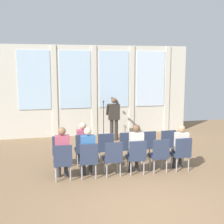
% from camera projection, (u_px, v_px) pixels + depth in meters
% --- Properties ---
extents(ground_plane, '(17.07, 17.07, 0.00)m').
position_uv_depth(ground_plane, '(147.00, 205.00, 6.21)').
color(ground_plane, '#846647').
extents(rear_partition, '(8.03, 0.14, 3.70)m').
position_uv_depth(rear_partition, '(96.00, 89.00, 12.23)').
color(rear_partition, beige).
rests_on(rear_partition, ground).
extents(speaker, '(0.52, 0.69, 1.67)m').
position_uv_depth(speaker, '(114.00, 116.00, 11.45)').
color(speaker, '#332D28').
rests_on(speaker, ground).
extents(mic_stand, '(0.28, 0.28, 1.55)m').
position_uv_depth(mic_stand, '(104.00, 131.00, 11.59)').
color(mic_stand, black).
rests_on(mic_stand, ground).
extents(chair_r0_c0, '(0.46, 0.44, 0.94)m').
position_uv_depth(chair_r0_c0, '(61.00, 149.00, 8.45)').
color(chair_r0_c0, '#99999E').
rests_on(chair_r0_c0, ground).
extents(chair_r0_c1, '(0.46, 0.44, 0.94)m').
position_uv_depth(chair_r0_c1, '(83.00, 148.00, 8.59)').
color(chair_r0_c1, '#99999E').
rests_on(chair_r0_c1, ground).
extents(audience_r0_c1, '(0.36, 0.39, 1.27)m').
position_uv_depth(audience_r0_c1, '(83.00, 141.00, 8.65)').
color(audience_r0_c1, '#2D2D33').
rests_on(audience_r0_c1, ground).
extents(chair_r0_c2, '(0.46, 0.44, 0.94)m').
position_uv_depth(chair_r0_c2, '(105.00, 146.00, 8.73)').
color(chair_r0_c2, '#99999E').
rests_on(chair_r0_c2, ground).
extents(chair_r0_c3, '(0.46, 0.44, 0.94)m').
position_uv_depth(chair_r0_c3, '(126.00, 145.00, 8.87)').
color(chair_r0_c3, '#99999E').
rests_on(chair_r0_c3, ground).
extents(chair_r0_c4, '(0.46, 0.44, 0.94)m').
position_uv_depth(chair_r0_c4, '(147.00, 144.00, 9.02)').
color(chair_r0_c4, '#99999E').
rests_on(chair_r0_c4, ground).
extents(chair_r0_c5, '(0.46, 0.44, 0.94)m').
position_uv_depth(chair_r0_c5, '(167.00, 143.00, 9.16)').
color(chair_r0_c5, '#99999E').
rests_on(chair_r0_c5, ground).
extents(chair_r1_c0, '(0.46, 0.44, 0.94)m').
position_uv_depth(chair_r1_c0, '(63.00, 160.00, 7.47)').
color(chair_r1_c0, '#99999E').
rests_on(chair_r1_c0, ground).
extents(audience_r1_c0, '(0.36, 0.39, 1.37)m').
position_uv_depth(audience_r1_c0, '(62.00, 151.00, 7.51)').
color(audience_r1_c0, '#2D2D33').
rests_on(audience_r1_c0, ground).
extents(chair_r1_c1, '(0.46, 0.44, 0.94)m').
position_uv_depth(chair_r1_c1, '(88.00, 158.00, 7.61)').
color(chair_r1_c1, '#99999E').
rests_on(chair_r1_c1, ground).
extents(audience_r1_c1, '(0.36, 0.39, 1.34)m').
position_uv_depth(audience_r1_c1, '(88.00, 150.00, 7.66)').
color(audience_r1_c1, '#2D2D33').
rests_on(audience_r1_c1, ground).
extents(chair_r1_c2, '(0.46, 0.44, 0.94)m').
position_uv_depth(chair_r1_c2, '(113.00, 157.00, 7.75)').
color(chair_r1_c2, '#99999E').
rests_on(chair_r1_c2, ground).
extents(chair_r1_c3, '(0.46, 0.44, 0.94)m').
position_uv_depth(chair_r1_c3, '(137.00, 155.00, 7.90)').
color(chair_r1_c3, '#99999E').
rests_on(chair_r1_c3, ground).
extents(audience_r1_c3, '(0.36, 0.39, 1.35)m').
position_uv_depth(audience_r1_c3, '(136.00, 146.00, 7.94)').
color(audience_r1_c3, '#2D2D33').
rests_on(audience_r1_c3, ground).
extents(chair_r1_c4, '(0.46, 0.44, 0.94)m').
position_uv_depth(chair_r1_c4, '(159.00, 153.00, 8.04)').
color(chair_r1_c4, '#99999E').
rests_on(chair_r1_c4, ground).
extents(chair_r1_c5, '(0.46, 0.44, 0.94)m').
position_uv_depth(chair_r1_c5, '(182.00, 152.00, 8.18)').
color(chair_r1_c5, '#99999E').
rests_on(chair_r1_c5, ground).
extents(audience_r1_c5, '(0.36, 0.39, 1.29)m').
position_uv_depth(audience_r1_c5, '(180.00, 145.00, 8.23)').
color(audience_r1_c5, '#2D2D33').
rests_on(audience_r1_c5, ground).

